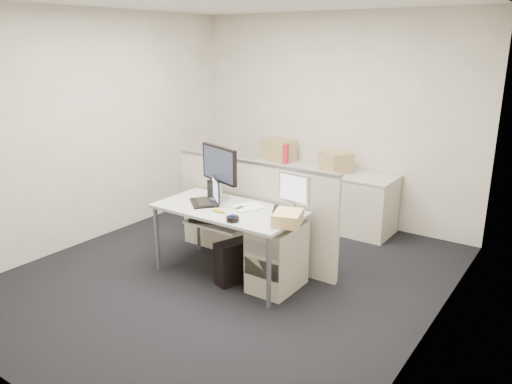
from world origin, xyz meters
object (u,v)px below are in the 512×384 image
Objects in this scene: desk at (228,214)px; desk_phone at (284,214)px; monitor_main at (220,173)px; laptop at (204,192)px.

desk_phone reaches higher than desk.
laptop is at bearing -86.55° from monitor_main.
desk is at bearing 158.99° from desk_phone.
laptop is at bearing -176.19° from desk.
desk_phone is at bearing 7.59° from desk.
laptop reaches higher than desk_phone.
laptop reaches higher than desk.
monitor_main is at bearing 144.25° from desk.
laptop is 1.57× the size of desk_phone.
desk_phone is (0.90, 0.10, -0.09)m from laptop.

